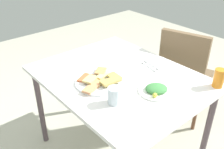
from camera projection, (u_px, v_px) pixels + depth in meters
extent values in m
cube|color=white|center=(120.00, 77.00, 1.73)|extent=(1.14, 0.91, 0.02)
cylinder|color=#53434A|center=(40.00, 108.00, 2.03)|extent=(0.04, 0.04, 0.70)
cylinder|color=#53434A|center=(114.00, 76.00, 2.47)|extent=(0.04, 0.04, 0.70)
cylinder|color=#53434A|center=(207.00, 130.00, 1.80)|extent=(0.04, 0.04, 0.70)
cube|color=brown|center=(186.00, 77.00, 2.36)|extent=(0.52, 0.52, 0.06)
cube|color=brown|center=(182.00, 59.00, 2.09)|extent=(0.40, 0.16, 0.46)
cylinder|color=brown|center=(207.00, 93.00, 2.51)|extent=(0.03, 0.03, 0.37)
cylinder|color=brown|center=(171.00, 82.00, 2.69)|extent=(0.03, 0.03, 0.37)
cylinder|color=brown|center=(196.00, 113.00, 2.23)|extent=(0.03, 0.03, 0.37)
cylinder|color=brown|center=(156.00, 99.00, 2.41)|extent=(0.03, 0.03, 0.37)
cylinder|color=white|center=(100.00, 82.00, 1.65)|extent=(0.33, 0.33, 0.01)
cube|color=#E9CC79|center=(90.00, 79.00, 1.62)|extent=(0.10, 0.11, 0.01)
cube|color=tan|center=(111.00, 81.00, 1.60)|extent=(0.07, 0.14, 0.02)
cube|color=#DDD37F|center=(103.00, 76.00, 1.67)|extent=(0.06, 0.10, 0.01)
cube|color=#D4673C|center=(85.00, 78.00, 1.67)|extent=(0.11, 0.13, 0.01)
cube|color=tan|center=(101.00, 71.00, 1.72)|extent=(0.11, 0.12, 0.01)
cube|color=tan|center=(91.00, 88.00, 1.56)|extent=(0.10, 0.14, 0.02)
cube|color=tan|center=(114.00, 76.00, 1.66)|extent=(0.10, 0.07, 0.01)
cube|color=tan|center=(99.00, 82.00, 1.62)|extent=(0.09, 0.11, 0.01)
cylinder|color=white|center=(156.00, 91.00, 1.55)|extent=(0.23, 0.23, 0.01)
ellipsoid|color=#418845|center=(156.00, 89.00, 1.55)|extent=(0.17, 0.18, 0.04)
sphere|color=#EAE649|center=(155.00, 95.00, 1.48)|extent=(0.03, 0.03, 0.03)
cylinder|color=orange|center=(219.00, 78.00, 1.58)|extent=(0.09, 0.09, 0.12)
cylinder|color=silver|center=(114.00, 96.00, 1.43)|extent=(0.08, 0.08, 0.10)
cube|color=white|center=(150.00, 66.00, 1.84)|extent=(0.12, 0.12, 0.00)
cube|color=silver|center=(149.00, 66.00, 1.83)|extent=(0.16, 0.05, 0.00)
cube|color=silver|center=(152.00, 65.00, 1.85)|extent=(0.17, 0.04, 0.00)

